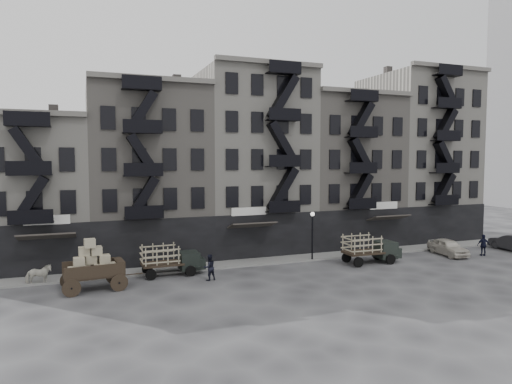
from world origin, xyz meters
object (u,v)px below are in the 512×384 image
object	(u,v)px
horse	(38,275)
stake_truck_east	(370,247)
stake_truck_west	(171,258)
pedestrian_mid	(209,267)
wagon	(91,261)
car_east	(448,247)
policeman	(484,245)

from	to	relation	value
horse	stake_truck_east	distance (m)	25.85
stake_truck_west	pedestrian_mid	distance (m)	3.43
horse	stake_truck_west	xyz separation A→B (m)	(9.18, -0.48, 0.61)
wagon	car_east	world-z (taller)	wagon
stake_truck_east	pedestrian_mid	size ratio (longest dim) A/B	2.63
wagon	horse	bearing A→B (deg)	137.64
car_east	stake_truck_east	bearing A→B (deg)	-171.82
horse	stake_truck_east	xyz separation A→B (m)	(25.72, -2.50, 0.68)
stake_truck_east	policeman	world-z (taller)	stake_truck_east
stake_truck_east	car_east	size ratio (longest dim) A/B	1.13
stake_truck_west	stake_truck_east	xyz separation A→B (m)	(16.53, -2.02, 0.07)
wagon	policeman	xyz separation A→B (m)	(33.65, -1.06, -1.01)
horse	car_east	world-z (taller)	car_east
horse	pedestrian_mid	size ratio (longest dim) A/B	0.92
car_east	horse	bearing A→B (deg)	-177.16
horse	car_east	xyz separation A→B (m)	(34.33, -2.26, 0.01)
car_east	policeman	bearing A→B (deg)	-19.88
horse	policeman	xyz separation A→B (m)	(37.13, -3.65, 0.24)
car_east	policeman	distance (m)	3.13
horse	stake_truck_east	bearing A→B (deg)	-93.78
stake_truck_west	policeman	xyz separation A→B (m)	(27.94, -3.18, -0.37)
car_east	policeman	size ratio (longest dim) A/B	2.25
wagon	car_east	size ratio (longest dim) A/B	0.98
pedestrian_mid	horse	bearing A→B (deg)	-25.63
wagon	stake_truck_east	size ratio (longest dim) A/B	0.86
stake_truck_west	pedestrian_mid	bearing A→B (deg)	-47.54
stake_truck_west	car_east	xyz separation A→B (m)	(25.15, -1.78, -0.60)
stake_truck_east	pedestrian_mid	distance (m)	14.19
stake_truck_east	policeman	size ratio (longest dim) A/B	2.56
pedestrian_mid	policeman	size ratio (longest dim) A/B	0.97
wagon	stake_truck_east	distance (m)	22.24
wagon	stake_truck_west	distance (m)	6.12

